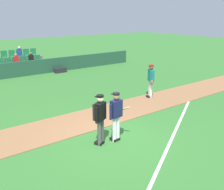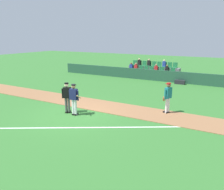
# 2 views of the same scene
# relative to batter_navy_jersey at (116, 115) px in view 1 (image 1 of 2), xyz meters

# --- Properties ---
(ground_plane) EXTENTS (80.00, 80.00, 0.00)m
(ground_plane) POSITION_rel_batter_navy_jersey_xyz_m (-0.07, 0.15, -0.97)
(ground_plane) COLOR #33702D
(infield_dirt_path) EXTENTS (28.00, 2.14, 0.03)m
(infield_dirt_path) POSITION_rel_batter_navy_jersey_xyz_m (-0.07, 2.17, -0.95)
(infield_dirt_path) COLOR #936642
(infield_dirt_path) RESTS_ON ground
(foul_line_chalk) EXTENTS (10.43, 6.10, 0.01)m
(foul_line_chalk) POSITION_rel_batter_navy_jersey_xyz_m (2.93, -0.35, -0.96)
(foul_line_chalk) COLOR white
(foul_line_chalk) RESTS_ON ground
(dugout_fence) EXTENTS (20.00, 0.16, 1.06)m
(dugout_fence) POSITION_rel_batter_navy_jersey_xyz_m (-0.07, 11.62, -0.44)
(dugout_fence) COLOR #234C38
(dugout_fence) RESTS_ON ground
(stadium_bleachers) EXTENTS (5.55, 2.10, 1.90)m
(stadium_bleachers) POSITION_rel_batter_navy_jersey_xyz_m (-0.09, 13.07, -0.46)
(stadium_bleachers) COLOR slate
(stadium_bleachers) RESTS_ON ground
(batter_navy_jersey) EXTENTS (0.72, 0.75, 1.76)m
(batter_navy_jersey) POSITION_rel_batter_navy_jersey_xyz_m (0.00, 0.00, 0.00)
(batter_navy_jersey) COLOR white
(batter_navy_jersey) RESTS_ON ground
(umpire_home_plate) EXTENTS (0.54, 0.44, 1.76)m
(umpire_home_plate) POSITION_rel_batter_navy_jersey_xyz_m (-0.58, 0.12, 0.03)
(umpire_home_plate) COLOR #4C4C4C
(umpire_home_plate) RESTS_ON ground
(runner_teal_jersey) EXTENTS (0.43, 0.62, 1.76)m
(runner_teal_jersey) POSITION_rel_batter_navy_jersey_xyz_m (4.37, 2.77, -0.01)
(runner_teal_jersey) COLOR white
(runner_teal_jersey) RESTS_ON ground
(equipment_bag) EXTENTS (0.90, 0.36, 0.36)m
(equipment_bag) POSITION_rel_batter_navy_jersey_xyz_m (3.21, 11.17, -0.79)
(equipment_bag) COLOR #232328
(equipment_bag) RESTS_ON ground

